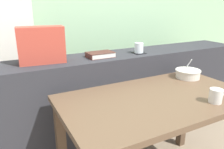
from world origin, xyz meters
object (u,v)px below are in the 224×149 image
(breakfast_table, at_px, (157,112))
(juice_glass, at_px, (139,48))
(coaster_square, at_px, (139,53))
(closed_book, at_px, (100,55))
(ceramic_mug, at_px, (216,96))
(throw_pillow, at_px, (41,45))
(soup_bowl, at_px, (188,74))

(breakfast_table, bearing_deg, juice_glass, 67.80)
(coaster_square, height_order, closed_book, closed_book)
(coaster_square, relative_size, closed_book, 0.46)
(coaster_square, xyz_separation_m, juice_glass, (0.00, 0.00, 0.04))
(breakfast_table, distance_m, ceramic_mug, 0.37)
(coaster_square, height_order, juice_glass, juice_glass)
(throw_pillow, bearing_deg, juice_glass, -3.90)
(breakfast_table, relative_size, closed_book, 5.69)
(throw_pillow, distance_m, soup_bowl, 1.14)
(breakfast_table, distance_m, throw_pillow, 0.93)
(coaster_square, relative_size, juice_glass, 1.17)
(coaster_square, distance_m, soup_bowl, 0.45)
(juice_glass, xyz_separation_m, ceramic_mug, (0.02, -0.78, -0.15))
(throw_pillow, bearing_deg, coaster_square, -3.90)
(breakfast_table, height_order, closed_book, closed_book)
(closed_book, distance_m, throw_pillow, 0.46)
(throw_pillow, xyz_separation_m, soup_bowl, (1.03, -0.42, -0.25))
(breakfast_table, relative_size, throw_pillow, 3.84)
(soup_bowl, bearing_deg, throw_pillow, 157.64)
(breakfast_table, height_order, juice_glass, juice_glass)
(closed_book, distance_m, ceramic_mug, 0.90)
(closed_book, distance_m, soup_bowl, 0.71)
(closed_book, relative_size, ceramic_mug, 1.91)
(soup_bowl, bearing_deg, closed_book, 146.13)
(closed_book, bearing_deg, juice_glass, -3.65)
(coaster_square, relative_size, soup_bowl, 0.51)
(coaster_square, xyz_separation_m, soup_bowl, (0.22, -0.37, -0.12))
(juice_glass, xyz_separation_m, closed_book, (-0.36, 0.02, -0.02))
(ceramic_mug, bearing_deg, coaster_square, 91.44)
(closed_book, relative_size, soup_bowl, 1.11)
(coaster_square, bearing_deg, throw_pillow, 176.10)
(juice_glass, distance_m, ceramic_mug, 0.80)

